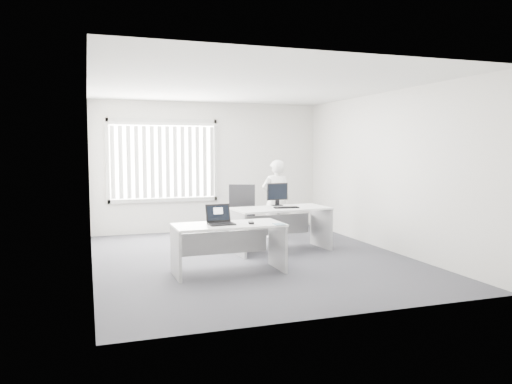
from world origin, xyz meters
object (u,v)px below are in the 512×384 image
object	(u,v)px
person	(276,199)
laptop	(221,215)
desk_near	(228,238)
office_chair	(241,228)
monitor	(277,194)
desk_far	(281,220)

from	to	relation	value
person	laptop	world-z (taller)	person
desk_near	office_chair	distance (m)	1.84
person	laptop	bearing A→B (deg)	63.68
desk_near	monitor	xyz separation A→B (m)	(1.35, 1.53, 0.45)
desk_near	desk_far	distance (m)	1.79
office_chair	laptop	bearing A→B (deg)	-92.39
desk_near	desk_far	size ratio (longest dim) A/B	0.91
desk_far	laptop	xyz separation A→B (m)	(-1.42, -1.27, 0.31)
desk_near	monitor	bearing A→B (deg)	47.83
desk_near	office_chair	xyz separation A→B (m)	(0.71, 1.69, -0.16)
desk_near	laptop	distance (m)	0.36
office_chair	person	world-z (taller)	person
person	monitor	xyz separation A→B (m)	(-0.34, -0.94, 0.18)
office_chair	laptop	distance (m)	1.99
desk_near	person	bearing A→B (deg)	54.80
laptop	monitor	bearing A→B (deg)	43.83
desk_far	office_chair	xyz separation A→B (m)	(-0.59, 0.47, -0.20)
desk_near	desk_far	world-z (taller)	desk_far
desk_far	monitor	distance (m)	0.52
laptop	office_chair	bearing A→B (deg)	61.33
desk_near	person	world-z (taller)	person
office_chair	person	xyz separation A→B (m)	(0.98, 0.78, 0.43)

